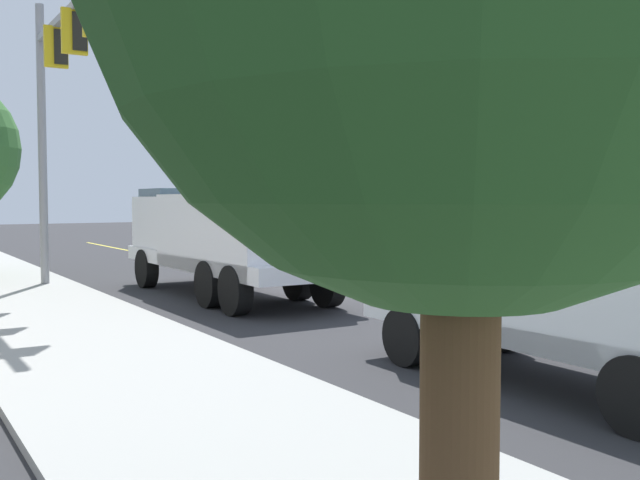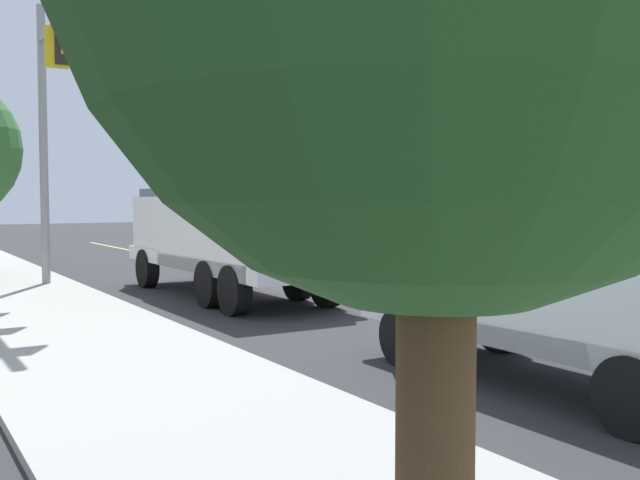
# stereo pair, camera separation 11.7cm
# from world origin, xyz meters

# --- Properties ---
(ground) EXTENTS (120.00, 120.00, 0.00)m
(ground) POSITION_xyz_m (0.00, 0.00, 0.00)
(ground) COLOR #2D2D30
(sidewalk_far_side) EXTENTS (60.11, 7.45, 0.12)m
(sidewalk_far_side) POSITION_xyz_m (0.47, 7.26, 0.06)
(sidewalk_far_side) COLOR #9E9E99
(sidewalk_far_side) RESTS_ON ground
(lane_centre_stripe) EXTENTS (49.91, 3.38, 0.01)m
(lane_centre_stripe) POSITION_xyz_m (0.00, 0.00, 0.00)
(lane_centre_stripe) COLOR yellow
(lane_centre_stripe) RESTS_ON ground
(utility_bucket_truck) EXTENTS (8.34, 3.26, 7.44)m
(utility_bucket_truck) POSITION_xyz_m (0.29, 2.75, 1.62)
(utility_bucket_truck) COLOR white
(utility_bucket_truck) RESTS_ON ground
(service_pickup_truck) EXTENTS (5.72, 2.48, 2.06)m
(service_pickup_truck) POSITION_xyz_m (-9.96, 3.43, 1.12)
(service_pickup_truck) COLOR silver
(service_pickup_truck) RESTS_ON ground
(passing_minivan) EXTENTS (4.91, 2.21, 1.69)m
(passing_minivan) POSITION_xyz_m (6.11, -3.27, 0.97)
(passing_minivan) COLOR black
(passing_minivan) RESTS_ON ground
(traffic_cone_mid_front) EXTENTS (0.40, 0.40, 0.85)m
(traffic_cone_mid_front) POSITION_xyz_m (4.56, 0.39, 0.42)
(traffic_cone_mid_front) COLOR black
(traffic_cone_mid_front) RESTS_ON ground
(traffic_signal_mast) EXTENTS (6.75, 0.81, 7.58)m
(traffic_signal_mast) POSITION_xyz_m (2.41, 6.12, 5.27)
(traffic_signal_mast) COLOR gray
(traffic_signal_mast) RESTS_ON ground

